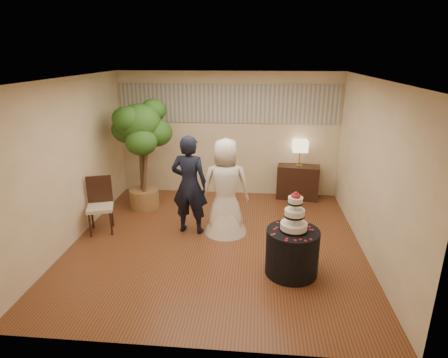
# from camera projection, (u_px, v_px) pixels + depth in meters

# --- Properties ---
(floor) EXTENTS (5.00, 5.00, 0.00)m
(floor) POSITION_uv_depth(u_px,v_px,m) (216.00, 242.00, 6.60)
(floor) COLOR brown
(floor) RESTS_ON ground
(ceiling) EXTENTS (5.00, 5.00, 0.00)m
(ceiling) POSITION_uv_depth(u_px,v_px,m) (215.00, 79.00, 5.70)
(ceiling) COLOR white
(ceiling) RESTS_ON wall_back
(wall_back) EXTENTS (5.00, 0.06, 2.80)m
(wall_back) POSITION_uv_depth(u_px,v_px,m) (228.00, 135.00, 8.50)
(wall_back) COLOR beige
(wall_back) RESTS_ON ground
(wall_front) EXTENTS (5.00, 0.06, 2.80)m
(wall_front) POSITION_uv_depth(u_px,v_px,m) (188.00, 238.00, 3.79)
(wall_front) COLOR beige
(wall_front) RESTS_ON ground
(wall_left) EXTENTS (0.06, 5.00, 2.80)m
(wall_left) POSITION_uv_depth(u_px,v_px,m) (70.00, 163.00, 6.36)
(wall_left) COLOR beige
(wall_left) RESTS_ON ground
(wall_right) EXTENTS (0.06, 5.00, 2.80)m
(wall_right) POSITION_uv_depth(u_px,v_px,m) (372.00, 171.00, 5.93)
(wall_right) COLOR beige
(wall_right) RESTS_ON ground
(mural_border) EXTENTS (4.90, 0.02, 0.85)m
(mural_border) POSITION_uv_depth(u_px,v_px,m) (228.00, 104.00, 8.26)
(mural_border) COLOR #A8A59A
(mural_border) RESTS_ON wall_back
(groom) EXTENTS (0.72, 0.52, 1.83)m
(groom) POSITION_uv_depth(u_px,v_px,m) (189.00, 185.00, 6.73)
(groom) COLOR black
(groom) RESTS_ON floor
(bride) EXTENTS (0.95, 0.88, 1.78)m
(bride) POSITION_uv_depth(u_px,v_px,m) (226.00, 187.00, 6.71)
(bride) COLOR white
(bride) RESTS_ON floor
(cake_table) EXTENTS (0.96, 0.96, 0.71)m
(cake_table) POSITION_uv_depth(u_px,v_px,m) (292.00, 252.00, 5.59)
(cake_table) COLOR black
(cake_table) RESTS_ON floor
(wedding_cake) EXTENTS (0.40, 0.40, 0.61)m
(wedding_cake) POSITION_uv_depth(u_px,v_px,m) (295.00, 211.00, 5.37)
(wedding_cake) COLOR white
(wedding_cake) RESTS_ON cake_table
(console) EXTENTS (0.97, 0.52, 0.77)m
(console) POSITION_uv_depth(u_px,v_px,m) (298.00, 182.00, 8.49)
(console) COLOR black
(console) RESTS_ON floor
(table_lamp) EXTENTS (0.33, 0.33, 0.58)m
(table_lamp) POSITION_uv_depth(u_px,v_px,m) (300.00, 153.00, 8.27)
(table_lamp) COLOR beige
(table_lamp) RESTS_ON console
(ficus_tree) EXTENTS (1.29, 1.29, 2.34)m
(ficus_tree) POSITION_uv_depth(u_px,v_px,m) (141.00, 155.00, 7.74)
(ficus_tree) COLOR #28551A
(ficus_tree) RESTS_ON floor
(side_chair) EXTENTS (0.60, 0.61, 1.03)m
(side_chair) POSITION_uv_depth(u_px,v_px,m) (100.00, 206.00, 6.84)
(side_chair) COLOR black
(side_chair) RESTS_ON floor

